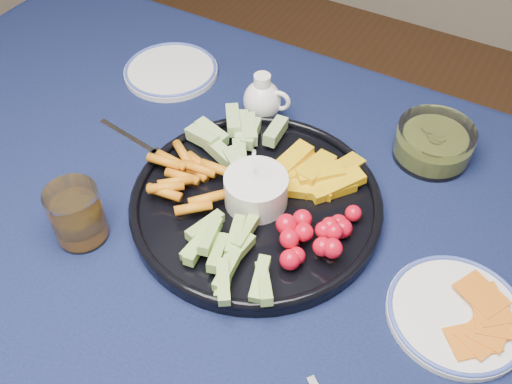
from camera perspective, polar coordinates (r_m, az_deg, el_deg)
The scene contains 8 objects.
dining_table at distance 0.91m, azimuth -0.83°, elevation -10.28°, with size 1.67×1.07×0.75m.
crudite_platter at distance 0.89m, azimuth -0.07°, elevation -0.57°, with size 0.40×0.40×0.13m.
creamer_pitcher at distance 1.04m, azimuth 0.67°, elevation 9.15°, with size 0.09×0.07×0.09m.
pickle_bowl at distance 1.01m, azimuth 17.31°, elevation 4.61°, with size 0.13×0.13×0.06m.
cheese_plate at distance 0.83m, azimuth 19.47°, elevation -11.29°, with size 0.19×0.19×0.02m.
juice_tumbler at distance 0.88m, azimuth -17.39°, elevation -2.40°, with size 0.08×0.08×0.09m.
fork_left at distance 1.03m, azimuth -11.63°, elevation 4.81°, with size 0.17×0.04×0.00m.
side_plate_extra at distance 1.18m, azimuth -8.51°, elevation 11.93°, with size 0.19×0.19×0.02m.
Camera 1 is at (0.25, -0.41, 1.43)m, focal length 40.00 mm.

